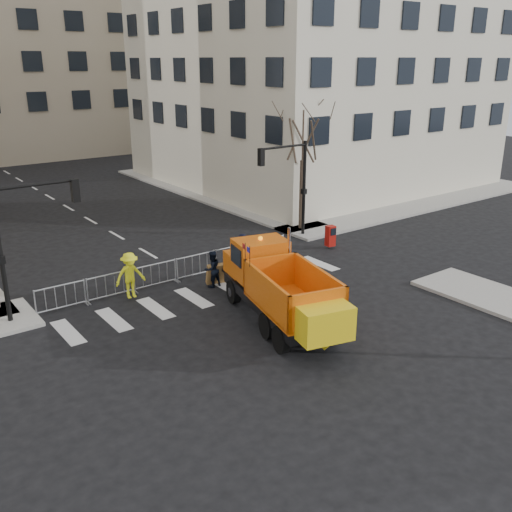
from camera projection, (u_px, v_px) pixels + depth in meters
ground at (298, 339)px, 20.61m from camera, size 120.00×120.00×0.00m
sidewalk_back at (181, 271)px, 27.04m from camera, size 64.00×5.00×0.15m
traffic_light_left at (1, 257)px, 20.91m from camera, size 0.18×0.18×5.40m
traffic_light_right at (304, 190)px, 31.73m from camera, size 0.18×0.18×5.40m
crowd_barriers at (176, 270)px, 25.77m from camera, size 12.60×0.60×1.10m
street_tree at (302, 167)px, 32.54m from camera, size 3.00×3.00×7.50m
plow_truck at (280, 287)px, 21.36m from camera, size 4.31×8.99×3.37m
cop_a at (241, 253)px, 26.69m from camera, size 0.79×0.62×1.93m
cop_b at (212, 269)px, 25.08m from camera, size 0.86×0.69×1.66m
cop_c at (240, 264)px, 25.85m from camera, size 0.82×1.00×1.59m
worker at (130, 275)px, 23.53m from camera, size 1.31×0.81×1.96m
newspaper_box at (330, 236)px, 30.25m from camera, size 0.50×0.45×1.10m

